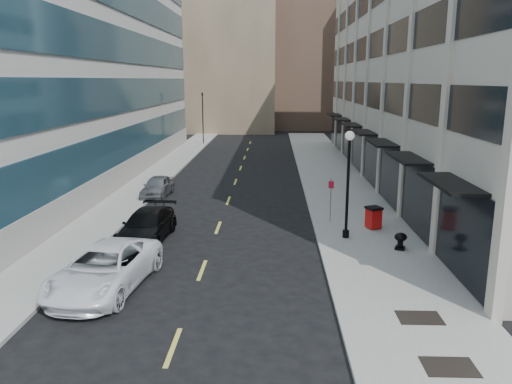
# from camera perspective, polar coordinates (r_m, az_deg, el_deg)

# --- Properties ---
(sidewalk_right) EXTENTS (5.00, 80.00, 0.15)m
(sidewalk_right) POSITION_cam_1_polar(r_m,az_deg,el_deg) (32.29, 10.20, -0.95)
(sidewalk_right) COLOR gray
(sidewalk_right) RESTS_ON ground
(sidewalk_left) EXTENTS (3.00, 80.00, 0.15)m
(sidewalk_left) POSITION_cam_1_polar(r_m,az_deg,el_deg) (33.31, -14.39, -0.73)
(sidewalk_left) COLOR gray
(sidewalk_left) RESTS_ON ground
(building_right) EXTENTS (15.30, 46.50, 18.25)m
(building_right) POSITION_cam_1_polar(r_m,az_deg,el_deg) (40.59, 22.98, 13.73)
(building_right) COLOR beige
(building_right) RESTS_ON ground
(building_left) EXTENTS (16.14, 46.00, 20.00)m
(building_left) POSITION_cam_1_polar(r_m,az_deg,el_deg) (42.53, -25.15, 14.80)
(building_left) COLOR beige
(building_left) RESTS_ON ground
(skyline_tan_near) EXTENTS (14.00, 18.00, 28.00)m
(skyline_tan_near) POSITION_cam_1_polar(r_m,az_deg,el_deg) (79.61, -3.08, 17.34)
(skyline_tan_near) COLOR #927C60
(skyline_tan_near) RESTS_ON ground
(skyline_brown) EXTENTS (12.00, 16.00, 34.00)m
(skyline_brown) POSITION_cam_1_polar(r_m,az_deg,el_deg) (83.74, 5.84, 19.13)
(skyline_brown) COLOR brown
(skyline_brown) RESTS_ON ground
(skyline_tan_far) EXTENTS (12.00, 14.00, 22.00)m
(skyline_tan_far) POSITION_cam_1_polar(r_m,az_deg,el_deg) (90.71, -9.00, 14.75)
(skyline_tan_far) COLOR #927C60
(skyline_tan_far) RESTS_ON ground
(skyline_stone) EXTENTS (10.00, 14.00, 20.00)m
(skyline_stone) POSITION_cam_1_polar(r_m,az_deg,el_deg) (78.56, 13.54, 14.16)
(skyline_stone) COLOR beige
(skyline_stone) RESTS_ON ground
(grate_mid) EXTENTS (1.40, 1.00, 0.01)m
(grate_mid) POSITION_cam_1_polar(r_m,az_deg,el_deg) (14.94, 21.24, -18.12)
(grate_mid) COLOR black
(grate_mid) RESTS_ON sidewalk_right
(grate_far) EXTENTS (1.40, 1.00, 0.01)m
(grate_far) POSITION_cam_1_polar(r_m,az_deg,el_deg) (17.28, 18.18, -13.49)
(grate_far) COLOR black
(grate_far) RESTS_ON sidewalk_right
(road_centerline) EXTENTS (0.15, 68.20, 0.01)m
(road_centerline) POSITION_cam_1_polar(r_m,az_deg,el_deg) (29.21, -3.70, -2.36)
(road_centerline) COLOR #D8CC4C
(road_centerline) RESTS_ON ground
(traffic_signal) EXTENTS (0.66, 0.66, 6.98)m
(traffic_signal) POSITION_cam_1_polar(r_m,az_deg,el_deg) (59.68, -6.16, 10.87)
(traffic_signal) COLOR black
(traffic_signal) RESTS_ON ground
(car_white_van) EXTENTS (3.37, 6.12, 1.62)m
(car_white_van) POSITION_cam_1_polar(r_m,az_deg,el_deg) (19.37, -16.90, -8.37)
(car_white_van) COLOR white
(car_white_van) RESTS_ON ground
(car_black_pickup) EXTENTS (2.33, 5.12, 1.45)m
(car_black_pickup) POSITION_cam_1_polar(r_m,az_deg,el_deg) (24.61, -12.39, -3.80)
(car_black_pickup) COLOR black
(car_black_pickup) RESTS_ON ground
(car_silver_sedan) EXTENTS (1.80, 4.07, 1.36)m
(car_silver_sedan) POSITION_cam_1_polar(r_m,az_deg,el_deg) (33.68, -11.20, 0.64)
(car_silver_sedan) COLOR gray
(car_silver_sedan) RESTS_ON ground
(trash_bin) EXTENTS (0.93, 0.93, 1.14)m
(trash_bin) POSITION_cam_1_polar(r_m,az_deg,el_deg) (26.16, 13.29, -2.77)
(trash_bin) COLOR red
(trash_bin) RESTS_ON sidewalk_right
(lamppost) EXTENTS (0.44, 0.44, 5.26)m
(lamppost) POSITION_cam_1_polar(r_m,az_deg,el_deg) (23.83, 10.49, 1.97)
(lamppost) COLOR black
(lamppost) RESTS_ON sidewalk_right
(sign_post) EXTENTS (0.27, 0.13, 2.38)m
(sign_post) POSITION_cam_1_polar(r_m,az_deg,el_deg) (26.69, 8.55, -0.21)
(sign_post) COLOR slate
(sign_post) RESTS_ON sidewalk_right
(urn_planter) EXTENTS (0.55, 0.55, 0.77)m
(urn_planter) POSITION_cam_1_polar(r_m,az_deg,el_deg) (23.32, 16.19, -5.22)
(urn_planter) COLOR black
(urn_planter) RESTS_ON sidewalk_right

